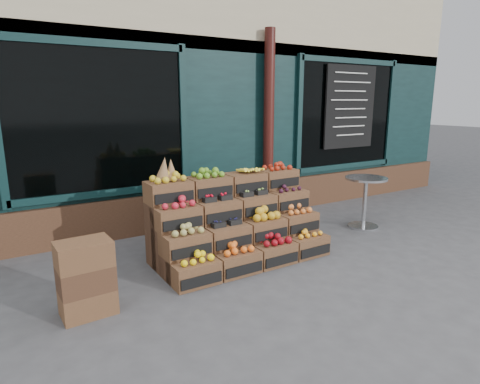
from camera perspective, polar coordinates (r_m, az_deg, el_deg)
ground at (r=5.09m, az=6.12°, el=-10.62°), size 60.00×60.00×0.00m
shop_facade at (r=9.27m, az=-13.65°, el=14.80°), size 12.00×6.24×4.80m
crate_display at (r=5.27m, az=-0.61°, el=-4.82°), size 2.20×1.09×1.37m
spare_crates at (r=4.17m, az=-21.05°, el=-11.38°), size 0.51×0.37×0.74m
bistro_table at (r=6.76m, az=17.35°, el=-0.60°), size 0.66×0.66×0.83m
shopkeeper at (r=6.67m, az=-15.55°, el=3.60°), size 0.83×0.66×2.01m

